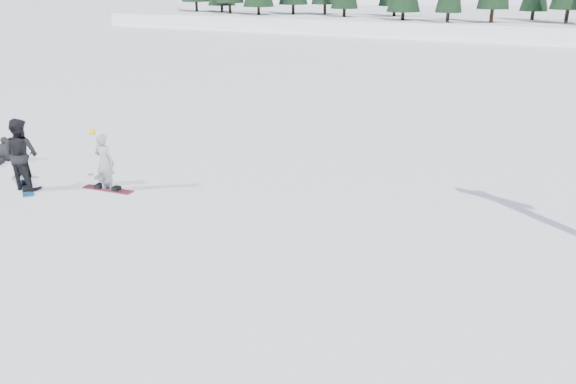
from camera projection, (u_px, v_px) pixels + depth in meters
The scene contains 7 objects.
ground at pixel (25, 195), 14.94m from camera, with size 420.00×420.00×0.00m, color white.
alpine_backdrop at pixel (516, 46), 180.48m from camera, with size 412.50×227.00×53.20m.
snowboarder_woman at pixel (104, 162), 15.01m from camera, with size 0.61×0.44×1.72m.
snowboarder_man at pixel (21, 154), 15.07m from camera, with size 0.95×0.74×1.96m, color black.
seated_rider at pixel (5, 152), 17.65m from camera, with size 0.69×1.00×0.78m.
snowboard_woman at pixel (108, 189), 15.29m from camera, with size 1.50×0.28×0.03m, color maroon.
snowboard_man at pixel (27, 188), 15.41m from camera, with size 1.50×0.28×0.03m, color #1C659B.
Camera 1 is at (12.86, -8.87, 5.31)m, focal length 35.00 mm.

